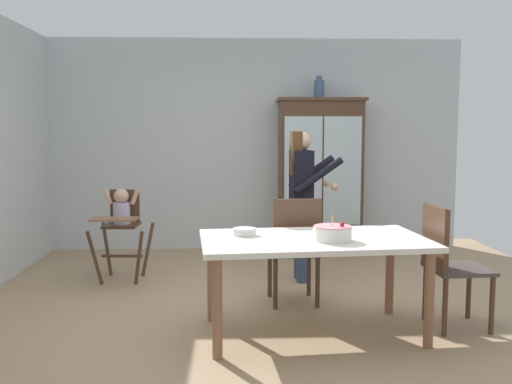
# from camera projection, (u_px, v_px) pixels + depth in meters

# --- Properties ---
(ground_plane) EXTENTS (6.24, 6.24, 0.00)m
(ground_plane) POSITION_uv_depth(u_px,v_px,m) (266.00, 311.00, 4.83)
(ground_plane) COLOR tan
(wall_back) EXTENTS (5.32, 0.06, 2.70)m
(wall_back) POSITION_uv_depth(u_px,v_px,m) (254.00, 145.00, 7.29)
(wall_back) COLOR silver
(wall_back) RESTS_ON ground_plane
(china_cabinet) EXTENTS (1.08, 0.48, 1.94)m
(china_cabinet) POSITION_uv_depth(u_px,v_px,m) (320.00, 175.00, 7.11)
(china_cabinet) COLOR #4C3323
(china_cabinet) RESTS_ON ground_plane
(ceramic_vase) EXTENTS (0.13, 0.13, 0.27)m
(ceramic_vase) POSITION_uv_depth(u_px,v_px,m) (319.00, 88.00, 6.99)
(ceramic_vase) COLOR #3D567F
(ceramic_vase) RESTS_ON china_cabinet
(high_chair_with_toddler) EXTENTS (0.61, 0.71, 0.95)m
(high_chair_with_toddler) POSITION_uv_depth(u_px,v_px,m) (121.00, 217.00, 5.77)
(high_chair_with_toddler) COLOR #4C3323
(high_chair_with_toddler) RESTS_ON ground_plane
(adult_person) EXTENTS (0.51, 0.49, 1.53)m
(adult_person) POSITION_uv_depth(u_px,v_px,m) (302.00, 187.00, 5.72)
(adult_person) COLOR #33425B
(adult_person) RESTS_ON ground_plane
(dining_table) EXTENTS (1.75, 1.09, 0.74)m
(dining_table) POSITION_uv_depth(u_px,v_px,m) (314.00, 249.00, 4.23)
(dining_table) COLOR silver
(dining_table) RESTS_ON ground_plane
(birthday_cake) EXTENTS (0.28, 0.28, 0.19)m
(birthday_cake) POSITION_uv_depth(u_px,v_px,m) (332.00, 233.00, 4.11)
(birthday_cake) COLOR white
(birthday_cake) RESTS_ON dining_table
(serving_bowl) EXTENTS (0.18, 0.18, 0.05)m
(serving_bowl) POSITION_uv_depth(u_px,v_px,m) (245.00, 232.00, 4.32)
(serving_bowl) COLOR silver
(serving_bowl) RESTS_ON dining_table
(dining_chair_far_side) EXTENTS (0.47, 0.47, 0.96)m
(dining_chair_far_side) POSITION_uv_depth(u_px,v_px,m) (295.00, 244.00, 4.92)
(dining_chair_far_side) COLOR #4C3323
(dining_chair_far_side) RESTS_ON ground_plane
(dining_chair_right_end) EXTENTS (0.47, 0.47, 0.96)m
(dining_chair_right_end) POSITION_uv_depth(u_px,v_px,m) (446.00, 258.00, 4.37)
(dining_chair_right_end) COLOR #4C3323
(dining_chair_right_end) RESTS_ON ground_plane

